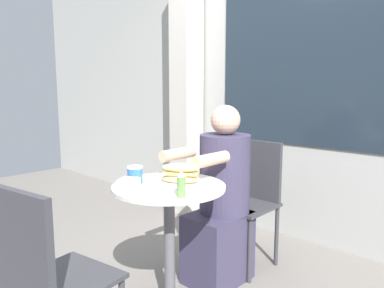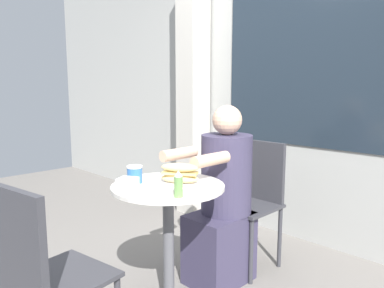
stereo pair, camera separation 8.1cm
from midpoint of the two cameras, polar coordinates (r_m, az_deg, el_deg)
storefront_wall at (r=3.13m, az=18.42°, el=11.13°), size 8.00×0.09×2.80m
lattice_pillar at (r=3.66m, az=0.77°, el=7.96°), size 0.24×0.24×2.40m
cafe_table at (r=2.06m, az=-2.48°, el=-11.74°), size 0.60×0.60×0.73m
diner_chair at (r=2.67m, az=10.44°, el=-7.17°), size 0.38×0.38×0.87m
seated_diner at (r=2.42m, az=5.64°, el=-9.43°), size 0.33×0.58×1.14m
empty_chair_across at (r=1.69m, az=-20.82°, el=-17.32°), size 0.43×0.43×0.87m
sandwich_on_plate at (r=1.99m, az=-0.69°, el=-4.78°), size 0.22×0.22×0.12m
drink_cup at (r=2.04m, az=-7.61°, el=-4.60°), size 0.09×0.09×0.09m
napkin_box at (r=1.92m, az=-8.61°, el=-6.01°), size 0.12×0.12×0.06m
condiment_bottle at (r=1.77m, az=-0.76°, el=-6.16°), size 0.04×0.04×0.13m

